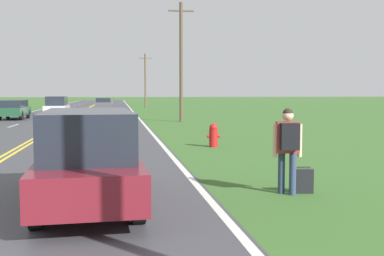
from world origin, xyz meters
The scene contains 9 objects.
hitchhiker_person centered at (6.99, 3.77, 1.08)m, with size 0.60×0.45×1.76m.
suitcase centered at (7.37, 3.85, 0.25)m, with size 0.41×0.17×0.56m.
fire_hydrant centered at (7.21, 12.39, 0.45)m, with size 0.49×0.33×0.90m.
utility_pole_midground centered at (8.11, 28.27, 4.33)m, with size 1.80×0.24×8.34m.
utility_pole_far centered at (7.50, 60.13, 3.78)m, with size 1.80×0.24×7.27m.
car_maroon_van_nearest centered at (3.05, 3.51, 0.92)m, with size 1.98×4.87×1.75m.
car_dark_green_suv_approaching centered at (-4.19, 33.04, 0.81)m, with size 1.82×4.31×1.48m.
car_silver_van_mid_near centered at (-1.71, 39.02, 0.89)m, with size 1.91×4.86×1.71m.
car_dark_grey_hatchback_mid_far centered at (2.12, 49.09, 0.79)m, with size 1.87×4.07×1.45m.
Camera 1 is at (3.57, -5.48, 2.08)m, focal length 45.00 mm.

